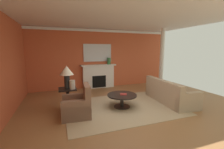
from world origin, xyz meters
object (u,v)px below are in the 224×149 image
(coffee_table, at_px, (122,98))
(vase_on_side_table, at_px, (72,85))
(table_lamp, at_px, (67,73))
(fireplace, at_px, (99,77))
(mantel_mirror, at_px, (98,53))
(armchair_near_window, at_px, (78,106))
(side_table, at_px, (68,97))
(vase_mantel_right, at_px, (109,61))
(sofa, at_px, (169,94))

(coffee_table, xyz_separation_m, vase_on_side_table, (-1.59, 0.35, 0.51))
(vase_on_side_table, bearing_deg, table_lamp, 141.34)
(fireplace, relative_size, mantel_mirror, 1.25)
(armchair_near_window, distance_m, side_table, 0.74)
(mantel_mirror, relative_size, vase_mantel_right, 4.28)
(armchair_near_window, bearing_deg, side_table, 108.03)
(table_lamp, relative_size, vase_mantel_right, 2.23)
(fireplace, xyz_separation_m, table_lamp, (-1.68, -2.42, 0.65))
(fireplace, xyz_separation_m, vase_mantel_right, (0.55, -0.05, 0.81))
(sofa, bearing_deg, mantel_mirror, 122.02)
(table_lamp, bearing_deg, side_table, -90.00)
(table_lamp, height_order, vase_on_side_table, table_lamp)
(table_lamp, distance_m, vase_mantel_right, 3.26)
(armchair_near_window, distance_m, coffee_table, 1.53)
(coffee_table, height_order, vase_mantel_right, vase_mantel_right)
(side_table, height_order, vase_on_side_table, vase_on_side_table)
(side_table, distance_m, vase_on_side_table, 0.48)
(sofa, height_order, table_lamp, table_lamp)
(mantel_mirror, xyz_separation_m, sofa, (1.95, -3.12, -1.50))
(side_table, bearing_deg, vase_mantel_right, 46.69)
(coffee_table, relative_size, vase_on_side_table, 3.49)
(mantel_mirror, height_order, vase_on_side_table, mantel_mirror)
(mantel_mirror, relative_size, side_table, 2.05)
(fireplace, height_order, armchair_near_window, fireplace)
(armchair_near_window, xyz_separation_m, vase_mantel_right, (2.00, 3.07, 1.07))
(fireplace, xyz_separation_m, sofa, (1.95, -3.00, -0.27))
(vase_on_side_table, bearing_deg, mantel_mirror, 60.04)
(armchair_near_window, relative_size, coffee_table, 0.95)
(sofa, distance_m, side_table, 3.68)
(armchair_near_window, distance_m, table_lamp, 1.18)
(sofa, distance_m, vase_on_side_table, 3.55)
(sofa, bearing_deg, coffee_table, 176.86)
(vase_mantel_right, bearing_deg, table_lamp, -133.31)
(vase_mantel_right, bearing_deg, fireplace, 174.85)
(table_lamp, bearing_deg, vase_on_side_table, -38.66)
(armchair_near_window, relative_size, vase_on_side_table, 3.32)
(fireplace, bearing_deg, armchair_near_window, -115.00)
(sofa, bearing_deg, table_lamp, 170.97)
(coffee_table, relative_size, vase_mantel_right, 2.98)
(mantel_mirror, distance_m, vase_mantel_right, 0.71)
(sofa, relative_size, coffee_table, 2.16)
(fireplace, distance_m, side_table, 2.95)
(coffee_table, bearing_deg, mantel_mirror, 91.15)
(coffee_table, bearing_deg, vase_on_side_table, 167.48)
(mantel_mirror, relative_size, coffee_table, 1.44)
(sofa, xyz_separation_m, coffee_table, (-1.89, 0.10, 0.04))
(coffee_table, distance_m, vase_on_side_table, 1.71)
(mantel_mirror, height_order, side_table, mantel_mirror)
(mantel_mirror, bearing_deg, vase_mantel_right, -17.18)
(table_lamp, relative_size, vase_on_side_table, 2.62)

